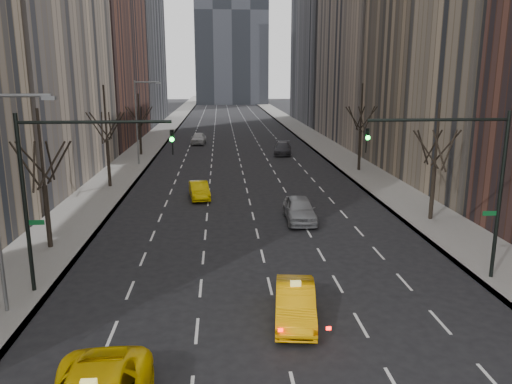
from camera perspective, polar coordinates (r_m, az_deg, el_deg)
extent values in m
cube|color=slate|center=(80.97, -11.26, 6.16)|extent=(4.50, 320.00, 0.15)
cube|color=slate|center=(81.64, 6.17, 6.40)|extent=(4.50, 320.00, 0.15)
cylinder|color=black|center=(30.45, -22.72, -2.60)|extent=(0.28, 0.28, 3.57)
cylinder|color=black|center=(29.69, -23.39, 4.69)|extent=(0.16, 0.16, 4.25)
cylinder|color=black|center=(30.57, -22.46, 3.28)|extent=(0.42, 1.80, 2.52)
cylinder|color=black|center=(29.85, -21.58, 3.14)|extent=(1.74, 0.72, 2.52)
cylinder|color=black|center=(29.10, -22.35, 2.83)|extent=(1.46, 1.25, 2.52)
cylinder|color=black|center=(29.09, -24.04, 2.67)|extent=(0.42, 1.80, 2.52)
cylinder|color=black|center=(29.83, -24.88, 2.83)|extent=(1.74, 0.72, 2.52)
cylinder|color=black|center=(30.56, -24.07, 3.13)|extent=(1.46, 1.25, 2.52)
cylinder|color=black|center=(45.48, -16.49, 3.13)|extent=(0.28, 0.28, 3.99)
cylinder|color=black|center=(44.96, -16.86, 8.62)|extent=(0.16, 0.16, 4.75)
cylinder|color=black|center=(45.85, -16.35, 7.29)|extent=(0.42, 1.80, 2.52)
cylinder|color=black|center=(45.18, -15.67, 7.25)|extent=(1.74, 0.72, 2.52)
cylinder|color=black|center=(44.38, -16.08, 7.12)|extent=(1.46, 1.25, 2.52)
cylinder|color=black|center=(44.27, -17.18, 7.04)|extent=(0.42, 1.80, 2.52)
cylinder|color=black|center=(44.96, -17.85, 7.08)|extent=(1.74, 0.72, 2.52)
cylinder|color=black|center=(45.74, -17.42, 7.20)|extent=(1.46, 1.25, 2.52)
cylinder|color=black|center=(63.03, -13.07, 5.73)|extent=(0.28, 0.28, 3.36)
cylinder|color=black|center=(62.68, -13.24, 9.06)|extent=(0.16, 0.16, 4.00)
cylinder|color=black|center=(63.55, -12.95, 8.43)|extent=(0.42, 1.80, 2.52)
cylinder|color=black|center=(62.91, -12.43, 8.41)|extent=(1.74, 0.72, 2.52)
cylinder|color=black|center=(62.09, -12.68, 8.34)|extent=(1.46, 1.25, 2.52)
cylinder|color=black|center=(61.93, -13.46, 8.29)|extent=(0.42, 1.80, 2.52)
cylinder|color=black|center=(62.58, -13.98, 8.31)|extent=(1.74, 0.72, 2.52)
cylinder|color=black|center=(63.39, -13.72, 8.38)|extent=(1.46, 1.25, 2.52)
cylinder|color=black|center=(35.66, 19.50, -0.12)|extent=(0.28, 0.28, 3.57)
cylinder|color=black|center=(35.02, 20.00, 6.12)|extent=(0.16, 0.16, 4.25)
cylinder|color=black|center=(35.95, 19.56, 4.88)|extent=(0.42, 1.80, 2.52)
cylinder|color=black|center=(35.73, 20.88, 4.72)|extent=(1.74, 0.72, 2.52)
cylinder|color=black|center=(34.90, 21.23, 4.51)|extent=(1.46, 1.25, 2.52)
cylinder|color=black|center=(34.30, 20.22, 4.46)|extent=(0.42, 1.80, 2.52)
cylinder|color=black|center=(34.54, 18.84, 4.62)|extent=(1.74, 0.72, 2.52)
cylinder|color=black|center=(35.37, 18.54, 4.83)|extent=(1.46, 1.25, 2.52)
cylinder|color=black|center=(52.31, 11.75, 4.66)|extent=(0.28, 0.28, 3.99)
cylinder|color=black|center=(51.86, 11.98, 9.43)|extent=(0.16, 0.16, 4.75)
cylinder|color=black|center=(52.79, 11.83, 8.26)|extent=(0.42, 1.80, 2.52)
cylinder|color=black|center=(52.45, 12.69, 8.18)|extent=(1.74, 0.72, 2.52)
cylinder|color=black|center=(51.60, 12.80, 8.10)|extent=(1.46, 1.25, 2.52)
cylinder|color=black|center=(51.09, 12.02, 8.09)|extent=(0.42, 1.80, 2.52)
cylinder|color=black|center=(51.44, 11.13, 8.16)|extent=(1.74, 0.72, 2.52)
cylinder|color=black|center=(52.30, 11.05, 8.25)|extent=(1.46, 1.25, 2.52)
cylinder|color=black|center=(24.05, -24.89, -1.37)|extent=(0.18, 0.18, 8.00)
cylinder|color=black|center=(22.50, -17.97, 7.62)|extent=(6.50, 0.14, 0.14)
imported|color=black|center=(22.05, -9.54, 5.62)|extent=(0.18, 0.22, 1.10)
sphere|color=#0CFF33|center=(21.86, -9.60, 5.94)|extent=(0.20, 0.20, 0.20)
cube|color=#0C5926|center=(24.11, -23.82, -3.21)|extent=(0.70, 0.04, 0.22)
cylinder|color=black|center=(25.96, 26.10, -0.49)|extent=(0.18, 0.18, 8.00)
cylinder|color=black|center=(23.94, 20.18, 7.75)|extent=(6.50, 0.14, 0.14)
imported|color=black|center=(22.90, 12.52, 5.76)|extent=(0.18, 0.22, 1.10)
sphere|color=#0CFF33|center=(22.71, 12.67, 6.08)|extent=(0.20, 0.20, 0.20)
cube|color=#0C5926|center=(25.95, 25.16, -2.22)|extent=(0.70, 0.04, 0.22)
cylinder|color=slate|center=(21.22, -25.74, 9.91)|extent=(2.60, 0.14, 0.14)
cube|color=slate|center=(20.82, -22.60, 9.89)|extent=(0.50, 0.22, 0.15)
cylinder|color=slate|center=(55.73, -13.49, 7.68)|extent=(0.16, 0.16, 9.00)
cylinder|color=slate|center=(55.31, -12.37, 12.16)|extent=(2.60, 0.14, 0.14)
cube|color=slate|center=(55.16, -11.10, 12.12)|extent=(0.50, 0.22, 0.15)
imported|color=#FFAC05|center=(20.65, 4.51, -12.54)|extent=(2.11, 4.65, 1.48)
imported|color=gray|center=(33.94, 5.00, -1.97)|extent=(2.05, 4.92, 1.66)
imported|color=#D7B304|center=(40.28, -6.50, 0.20)|extent=(1.98, 4.25, 1.35)
imported|color=#323137|center=(62.56, 3.06, 5.00)|extent=(2.77, 5.42, 1.51)
imported|color=#BEBEBE|center=(72.63, -6.58, 6.13)|extent=(2.21, 4.89, 1.63)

